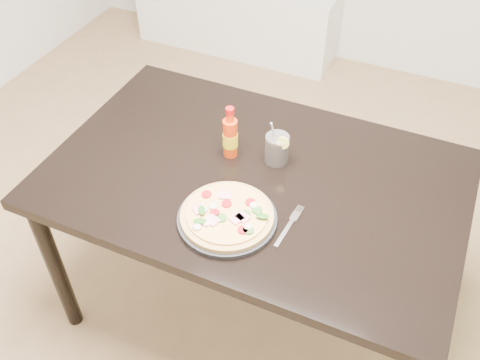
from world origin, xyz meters
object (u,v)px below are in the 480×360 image
at_px(plate, 227,219).
at_px(fork, 290,224).
at_px(pizza, 227,215).
at_px(media_console, 235,15).
at_px(dining_table, 254,192).
at_px(hot_sauce_bottle, 230,137).
at_px(cola_cup, 277,149).

relative_size(plate, fork, 1.64).
relative_size(plate, pizza, 1.07).
xyz_separation_m(plate, media_console, (-0.96, 2.15, -0.51)).
xyz_separation_m(dining_table, hot_sauce_bottle, (-0.12, 0.06, 0.16)).
distance_m(plate, fork, 0.19).
relative_size(dining_table, hot_sauce_bottle, 7.02).
height_order(dining_table, fork, fork).
relative_size(dining_table, pizza, 4.84).
relative_size(hot_sauce_bottle, fork, 1.06).
bearing_deg(dining_table, hot_sauce_bottle, 152.16).
distance_m(dining_table, cola_cup, 0.17).
relative_size(plate, cola_cup, 1.79).
distance_m(plate, hot_sauce_bottle, 0.32).
relative_size(hot_sauce_bottle, cola_cup, 1.15).
bearing_deg(cola_cup, dining_table, -112.58).
xyz_separation_m(pizza, media_console, (-0.96, 2.15, -0.53)).
xyz_separation_m(pizza, cola_cup, (0.04, 0.32, 0.02)).
height_order(pizza, media_console, pizza).
height_order(hot_sauce_bottle, media_console, hot_sauce_bottle).
bearing_deg(fork, cola_cup, 123.69).
distance_m(dining_table, media_console, 2.19).
xyz_separation_m(dining_table, media_console, (-0.95, 1.93, -0.42)).
distance_m(hot_sauce_bottle, fork, 0.39).
height_order(cola_cup, fork, cola_cup).
height_order(plate, cola_cup, cola_cup).
relative_size(cola_cup, fork, 0.92).
xyz_separation_m(plate, cola_cup, (0.04, 0.32, 0.04)).
distance_m(cola_cup, media_console, 2.15).
distance_m(plate, cola_cup, 0.33).
distance_m(hot_sauce_bottle, cola_cup, 0.17).
height_order(plate, fork, plate).
bearing_deg(media_console, pizza, -66.07).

